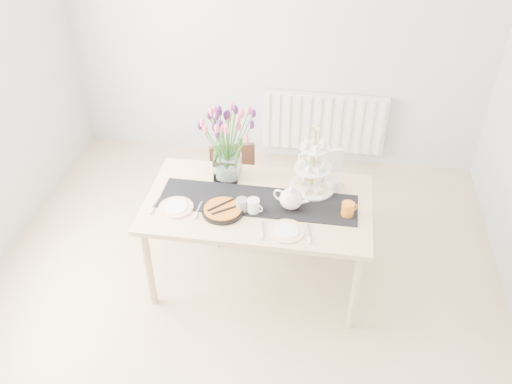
# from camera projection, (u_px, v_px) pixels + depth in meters

# --- Properties ---
(room_shell) EXTENTS (4.50, 4.50, 4.50)m
(room_shell) POSITION_uv_depth(u_px,v_px,m) (228.00, 174.00, 3.15)
(room_shell) COLOR tan
(room_shell) RESTS_ON ground
(radiator) EXTENTS (1.20, 0.08, 0.60)m
(radiator) POSITION_uv_depth(u_px,v_px,m) (324.00, 123.00, 5.33)
(radiator) COLOR white
(radiator) RESTS_ON room_shell
(dining_table) EXTENTS (1.60, 0.90, 0.75)m
(dining_table) POSITION_uv_depth(u_px,v_px,m) (258.00, 210.00, 3.88)
(dining_table) COLOR tan
(dining_table) RESTS_ON ground
(chair_brown) EXTENTS (0.49, 0.49, 0.76)m
(chair_brown) POSITION_uv_depth(u_px,v_px,m) (235.00, 184.00, 4.53)
(chair_brown) COLOR #3A2015
(chair_brown) RESTS_ON ground
(chair_white) EXTENTS (0.50, 0.50, 0.75)m
(chair_white) POSITION_uv_depth(u_px,v_px,m) (322.00, 190.00, 4.47)
(chair_white) COLOR silver
(chair_white) RESTS_ON ground
(table_runner) EXTENTS (1.40, 0.35, 0.01)m
(table_runner) POSITION_uv_depth(u_px,v_px,m) (258.00, 201.00, 3.83)
(table_runner) COLOR black
(table_runner) RESTS_ON dining_table
(tulip_vase) EXTENTS (0.67, 0.67, 0.57)m
(tulip_vase) POSITION_uv_depth(u_px,v_px,m) (226.00, 134.00, 3.86)
(tulip_vase) COLOR silver
(tulip_vase) RESTS_ON dining_table
(cake_stand) EXTENTS (0.33, 0.33, 0.49)m
(cake_stand) POSITION_uv_depth(u_px,v_px,m) (313.00, 173.00, 3.87)
(cake_stand) COLOR gold
(cake_stand) RESTS_ON dining_table
(teapot) EXTENTS (0.32, 0.29, 0.17)m
(teapot) POSITION_uv_depth(u_px,v_px,m) (291.00, 199.00, 3.72)
(teapot) COLOR white
(teapot) RESTS_ON dining_table
(cream_jug) EXTENTS (0.10, 0.10, 0.09)m
(cream_jug) POSITION_uv_depth(u_px,v_px,m) (333.00, 185.00, 3.91)
(cream_jug) COLOR silver
(cream_jug) RESTS_ON dining_table
(tart_tin) EXTENTS (0.29, 0.29, 0.04)m
(tart_tin) POSITION_uv_depth(u_px,v_px,m) (223.00, 210.00, 3.73)
(tart_tin) COLOR black
(tart_tin) RESTS_ON dining_table
(mug_grey) EXTENTS (0.09, 0.09, 0.10)m
(mug_grey) POSITION_uv_depth(u_px,v_px,m) (242.00, 205.00, 3.72)
(mug_grey) COLOR gray
(mug_grey) RESTS_ON dining_table
(mug_white) EXTENTS (0.12, 0.12, 0.10)m
(mug_white) POSITION_uv_depth(u_px,v_px,m) (253.00, 206.00, 3.71)
(mug_white) COLOR silver
(mug_white) RESTS_ON dining_table
(mug_orange) EXTENTS (0.12, 0.12, 0.10)m
(mug_orange) POSITION_uv_depth(u_px,v_px,m) (348.00, 209.00, 3.68)
(mug_orange) COLOR orange
(mug_orange) RESTS_ON dining_table
(plate_left) EXTENTS (0.26, 0.26, 0.01)m
(plate_left) POSITION_uv_depth(u_px,v_px,m) (176.00, 207.00, 3.77)
(plate_left) COLOR white
(plate_left) RESTS_ON dining_table
(plate_right) EXTENTS (0.28, 0.28, 0.01)m
(plate_right) POSITION_uv_depth(u_px,v_px,m) (286.00, 231.00, 3.57)
(plate_right) COLOR white
(plate_right) RESTS_ON dining_table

